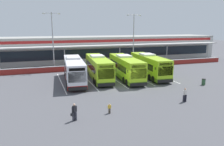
{
  "coord_description": "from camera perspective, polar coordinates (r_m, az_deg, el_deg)",
  "views": [
    {
      "loc": [
        -11.51,
        -27.24,
        8.32
      ],
      "look_at": [
        -1.22,
        3.0,
        1.6
      ],
      "focal_mm": 35.12,
      "sensor_mm": 36.0,
      "label": 1
    }
  ],
  "objects": [
    {
      "name": "terminal_building",
      "position": [
        55.61,
        -6.8,
        6.32
      ],
      "size": [
        70.0,
        13.0,
        6.0
      ],
      "color": "#B7B7B2",
      "rests_on": "ground"
    },
    {
      "name": "lamp_post_west",
      "position": [
        43.51,
        -15.17,
        8.8
      ],
      "size": [
        3.24,
        0.28,
        11.0
      ],
      "color": "#9E9EA3",
      "rests_on": "ground"
    },
    {
      "name": "bay_stripe_mid_east",
      "position": [
        39.63,
        11.86,
        -0.49
      ],
      "size": [
        0.14,
        13.0,
        0.01
      ],
      "primitive_type": "cube",
      "color": "silver",
      "rests_on": "ground"
    },
    {
      "name": "lamp_post_centre",
      "position": [
        48.09,
        5.64,
        9.41
      ],
      "size": [
        3.24,
        0.28,
        11.0
      ],
      "color": "#9E9EA3",
      "rests_on": "ground"
    },
    {
      "name": "coach_bus_centre",
      "position": [
        35.83,
        3.55,
        1.35
      ],
      "size": [
        3.78,
        12.32,
        3.78
      ],
      "color": "#9ED11E",
      "rests_on": "ground"
    },
    {
      "name": "coach_bus_left_centre",
      "position": [
        35.67,
        -3.57,
        1.3
      ],
      "size": [
        3.78,
        12.32,
        3.78
      ],
      "color": "#9ED11E",
      "rests_on": "ground"
    },
    {
      "name": "red_barrier_wall",
      "position": [
        43.99,
        -3.32,
        1.69
      ],
      "size": [
        60.0,
        0.4,
        1.1
      ],
      "color": "maroon",
      "rests_on": "ground"
    },
    {
      "name": "litter_bin",
      "position": [
        34.74,
        22.73,
        -2.13
      ],
      "size": [
        0.54,
        0.54,
        0.93
      ],
      "color": "#2D5133",
      "rests_on": "ground"
    },
    {
      "name": "bay_stripe_west",
      "position": [
        35.04,
        -6.21,
        -1.92
      ],
      "size": [
        0.14,
        13.0,
        0.01
      ],
      "primitive_type": "cube",
      "color": "silver",
      "rests_on": "ground"
    },
    {
      "name": "pedestrian_with_handbag",
      "position": [
        20.28,
        -9.8,
        -9.89
      ],
      "size": [
        0.63,
        0.47,
        1.62
      ],
      "color": "#33333D",
      "rests_on": "ground"
    },
    {
      "name": "coach_bus_leftmost",
      "position": [
        34.18,
        -9.88,
        0.68
      ],
      "size": [
        3.78,
        12.32,
        3.78
      ],
      "color": "silver",
      "rests_on": "ground"
    },
    {
      "name": "bay_stripe_mid_west",
      "position": [
        36.15,
        0.3,
        -1.42
      ],
      "size": [
        0.14,
        13.0,
        0.01
      ],
      "primitive_type": "cube",
      "color": "silver",
      "rests_on": "ground"
    },
    {
      "name": "bay_stripe_far_west",
      "position": [
        34.41,
        -13.05,
        -2.42
      ],
      "size": [
        0.14,
        13.0,
        0.01
      ],
      "primitive_type": "cube",
      "color": "silver",
      "rests_on": "ground"
    },
    {
      "name": "pedestrian_in_dark_coat",
      "position": [
        26.15,
        18.45,
        -5.3
      ],
      "size": [
        0.54,
        0.31,
        1.62
      ],
      "color": "black",
      "rests_on": "ground"
    },
    {
      "name": "pedestrian_child",
      "position": [
        21.71,
        -0.67,
        -9.12
      ],
      "size": [
        0.33,
        0.21,
        1.0
      ],
      "color": "#4C4238",
      "rests_on": "ground"
    },
    {
      "name": "bay_stripe_centre",
      "position": [
        37.7,
        6.35,
        -0.94
      ],
      "size": [
        0.14,
        13.0,
        0.01
      ],
      "primitive_type": "cube",
      "color": "silver",
      "rests_on": "ground"
    },
    {
      "name": "coach_bus_right_centre",
      "position": [
        38.21,
        9.6,
        1.87
      ],
      "size": [
        3.78,
        12.32,
        3.78
      ],
      "color": "#9ED11E",
      "rests_on": "ground"
    },
    {
      "name": "ground_plane",
      "position": [
        30.72,
        3.97,
        -3.86
      ],
      "size": [
        200.0,
        200.0,
        0.0
      ],
      "primitive_type": "plane",
      "color": "#4C4C51"
    }
  ]
}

